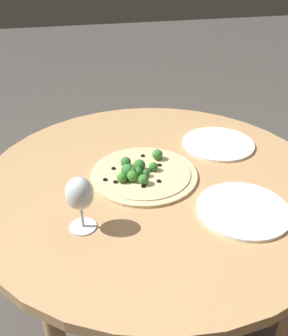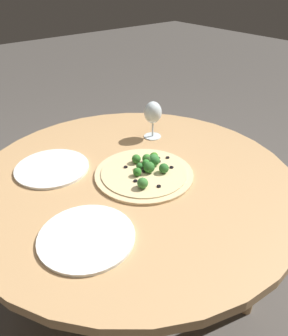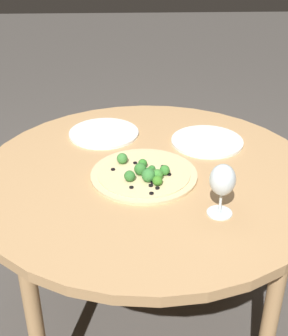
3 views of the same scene
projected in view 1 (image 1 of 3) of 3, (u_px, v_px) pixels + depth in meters
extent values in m
plane|color=#4C4742|center=(152.00, 314.00, 1.59)|extent=(12.00, 12.00, 0.00)
cylinder|color=tan|center=(155.00, 182.00, 1.23)|extent=(1.15, 1.15, 0.03)
cylinder|color=tan|center=(207.00, 192.00, 1.78)|extent=(0.05, 0.05, 0.67)
cylinder|color=tan|center=(55.00, 213.00, 1.64)|extent=(0.05, 0.05, 0.67)
cylinder|color=#DBBC89|center=(144.00, 174.00, 1.23)|extent=(0.35, 0.35, 0.01)
cylinder|color=beige|center=(144.00, 173.00, 1.22)|extent=(0.30, 0.30, 0.00)
sphere|color=#3A7A34|center=(157.00, 154.00, 1.28)|extent=(0.04, 0.04, 0.04)
sphere|color=#3A812F|center=(132.00, 176.00, 1.17)|extent=(0.04, 0.04, 0.04)
sphere|color=#306F2B|center=(139.00, 165.00, 1.22)|extent=(0.04, 0.04, 0.04)
sphere|color=#426E34|center=(131.00, 173.00, 1.18)|extent=(0.04, 0.04, 0.04)
sphere|color=#306E2D|center=(126.00, 162.00, 1.24)|extent=(0.04, 0.04, 0.04)
sphere|color=#307C2B|center=(138.00, 173.00, 1.19)|extent=(0.03, 0.03, 0.03)
sphere|color=#3A7B22|center=(122.00, 178.00, 1.17)|extent=(0.03, 0.03, 0.03)
sphere|color=#2F7827|center=(155.00, 166.00, 1.22)|extent=(0.03, 0.03, 0.03)
sphere|color=#34782C|center=(143.00, 180.00, 1.16)|extent=(0.03, 0.03, 0.03)
sphere|color=#2D6E2A|center=(146.00, 173.00, 1.19)|extent=(0.02, 0.02, 0.02)
sphere|color=#367935|center=(128.00, 171.00, 1.19)|extent=(0.04, 0.04, 0.04)
cylinder|color=black|center=(119.00, 178.00, 1.19)|extent=(0.01, 0.01, 0.00)
cylinder|color=black|center=(157.00, 181.00, 1.17)|extent=(0.01, 0.01, 0.00)
cylinder|color=black|center=(105.00, 179.00, 1.18)|extent=(0.01, 0.01, 0.00)
cylinder|color=black|center=(115.00, 182.00, 1.17)|extent=(0.01, 0.01, 0.00)
cylinder|color=black|center=(125.00, 178.00, 1.19)|extent=(0.01, 0.01, 0.00)
cylinder|color=black|center=(143.00, 156.00, 1.31)|extent=(0.01, 0.01, 0.00)
cylinder|color=black|center=(159.00, 165.00, 1.26)|extent=(0.01, 0.01, 0.00)
cylinder|color=black|center=(143.00, 186.00, 1.15)|extent=(0.01, 0.01, 0.00)
cylinder|color=black|center=(144.00, 172.00, 1.22)|extent=(0.01, 0.01, 0.00)
cylinder|color=black|center=(114.00, 168.00, 1.24)|extent=(0.01, 0.01, 0.00)
cylinder|color=silver|center=(83.00, 227.00, 1.01)|extent=(0.07, 0.07, 0.00)
cylinder|color=silver|center=(82.00, 217.00, 1.00)|extent=(0.01, 0.01, 0.06)
ellipsoid|color=silver|center=(79.00, 193.00, 0.95)|extent=(0.07, 0.07, 0.09)
cylinder|color=white|center=(218.00, 144.00, 1.41)|extent=(0.27, 0.27, 0.01)
cylinder|color=white|center=(243.00, 210.00, 1.07)|extent=(0.27, 0.27, 0.01)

